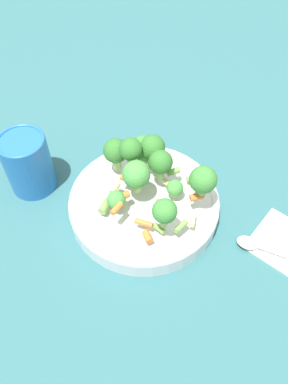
# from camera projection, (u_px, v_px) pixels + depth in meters

# --- Properties ---
(ground_plane) EXTENTS (3.00, 3.00, 0.00)m
(ground_plane) POSITION_uv_depth(u_px,v_px,m) (144.00, 210.00, 0.69)
(ground_plane) COLOR #2D6066
(bowl) EXTENTS (0.27, 0.27, 0.04)m
(bowl) POSITION_uv_depth(u_px,v_px,m) (144.00, 203.00, 0.67)
(bowl) COLOR silver
(bowl) RESTS_ON ground_plane
(pasta_salad) EXTENTS (0.18, 0.21, 0.09)m
(pasta_salad) POSITION_uv_depth(u_px,v_px,m) (150.00, 168.00, 0.63)
(pasta_salad) COLOR #8CB766
(pasta_salad) RESTS_ON bowl
(cup) EXTENTS (0.08, 0.08, 0.12)m
(cup) POSITION_uv_depth(u_px,v_px,m) (28.00, 163.00, 0.68)
(cup) COLOR #2366B2
(cup) RESTS_ON ground_plane
(spoon) EXTENTS (0.07, 0.20, 0.01)m
(spoon) POSITION_uv_depth(u_px,v_px,m) (275.00, 252.00, 0.62)
(spoon) COLOR silver
(spoon) RESTS_ON napkin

